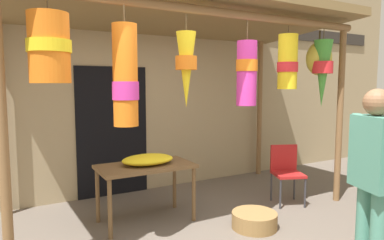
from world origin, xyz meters
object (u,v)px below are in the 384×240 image
object	(u,v)px
folding_chair	(286,169)
display_table	(146,172)
shopper_by_bananas	(374,170)
wicker_basket_by_table	(254,220)
flower_heap_on_table	(149,159)

from	to	relation	value
folding_chair	display_table	bearing A→B (deg)	170.63
folding_chair	shopper_by_bananas	xyz separation A→B (m)	(-0.85, -1.87, 0.50)
folding_chair	wicker_basket_by_table	size ratio (longest dim) A/B	1.54
display_table	wicker_basket_by_table	bearing A→B (deg)	-38.09
display_table	flower_heap_on_table	bearing A→B (deg)	9.43
flower_heap_on_table	shopper_by_bananas	size ratio (longest dim) A/B	0.39
shopper_by_bananas	wicker_basket_by_table	bearing A→B (deg)	96.07
display_table	folding_chair	xyz separation A→B (m)	(2.05, -0.34, -0.14)
shopper_by_bananas	flower_heap_on_table	bearing A→B (deg)	117.59
wicker_basket_by_table	display_table	bearing A→B (deg)	141.91
display_table	shopper_by_bananas	xyz separation A→B (m)	(1.21, -2.21, 0.36)
flower_heap_on_table	folding_chair	xyz separation A→B (m)	(2.00, -0.35, -0.29)
display_table	wicker_basket_by_table	xyz separation A→B (m)	(1.06, -0.83, -0.55)
folding_chair	shopper_by_bananas	size ratio (longest dim) A/B	0.50
display_table	folding_chair	distance (m)	2.09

